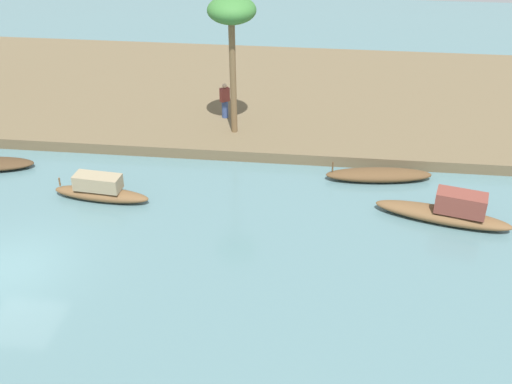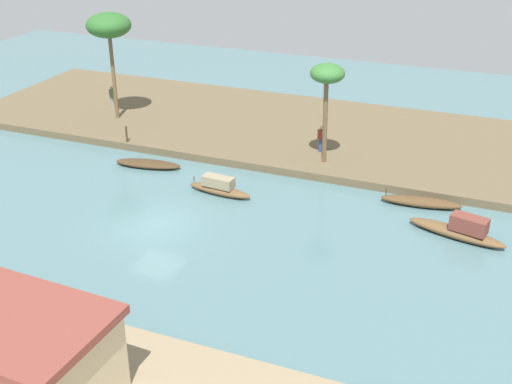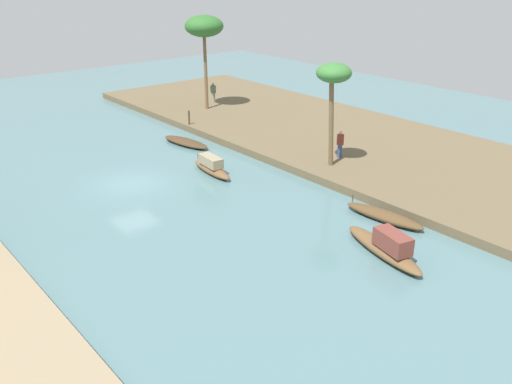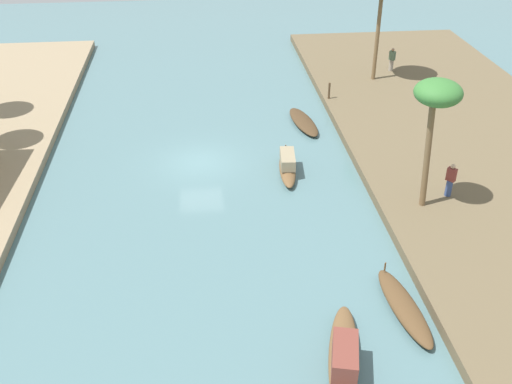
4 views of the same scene
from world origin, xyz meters
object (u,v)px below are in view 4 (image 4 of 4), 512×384
(person_on_near_bank, at_px, (450,181))
(person_by_mooring, at_px, (392,60))
(sampan_with_tall_canopy, at_px, (404,307))
(mooring_post, at_px, (329,91))
(sampan_near_left_bank, at_px, (303,122))
(sampan_with_red_awning, at_px, (344,357))
(palm_tree_left_near, at_px, (437,98))
(sampan_foreground, at_px, (287,166))

(person_on_near_bank, bearing_deg, person_by_mooring, -47.37)
(sampan_with_tall_canopy, height_order, mooring_post, mooring_post)
(sampan_near_left_bank, distance_m, mooring_post, 3.75)
(sampan_with_red_awning, xyz_separation_m, mooring_post, (22.54, -4.24, 0.58))
(mooring_post, bearing_deg, person_on_near_bank, -165.58)
(sampan_near_left_bank, height_order, person_by_mooring, person_by_mooring)
(mooring_post, bearing_deg, palm_tree_left_near, -173.29)
(sampan_with_tall_canopy, distance_m, palm_tree_left_near, 9.25)
(sampan_foreground, distance_m, palm_tree_left_near, 9.26)
(sampan_with_red_awning, relative_size, mooring_post, 4.72)
(sampan_with_tall_canopy, bearing_deg, person_on_near_bank, -38.31)
(sampan_with_red_awning, bearing_deg, sampan_near_left_bank, 7.98)
(sampan_near_left_bank, distance_m, person_by_mooring, 11.19)
(person_on_near_bank, bearing_deg, palm_tree_left_near, 72.59)
(palm_tree_left_near, bearing_deg, mooring_post, 6.71)
(sampan_with_tall_canopy, relative_size, mooring_post, 4.13)
(person_by_mooring, bearing_deg, person_on_near_bank, -40.95)
(sampan_foreground, height_order, person_on_near_bank, person_on_near_bank)
(mooring_post, xyz_separation_m, palm_tree_left_near, (-13.47, -1.58, 4.98))
(person_by_mooring, relative_size, palm_tree_left_near, 0.27)
(sampan_foreground, bearing_deg, person_by_mooring, -30.87)
(sampan_near_left_bank, bearing_deg, sampan_foreground, 152.96)
(sampan_near_left_bank, distance_m, palm_tree_left_near, 12.65)
(sampan_with_tall_canopy, relative_size, person_on_near_bank, 2.61)
(sampan_foreground, height_order, person_by_mooring, person_by_mooring)
(sampan_near_left_bank, height_order, palm_tree_left_near, palm_tree_left_near)
(sampan_with_red_awning, bearing_deg, sampan_with_tall_canopy, -36.64)
(sampan_with_tall_canopy, bearing_deg, mooring_post, -9.96)
(person_on_near_bank, relative_size, palm_tree_left_near, 0.28)
(sampan_foreground, relative_size, mooring_post, 3.66)
(sampan_with_tall_canopy, xyz_separation_m, palm_tree_left_near, (6.62, -2.86, 5.78))
(person_on_near_bank, height_order, mooring_post, person_on_near_bank)
(sampan_with_red_awning, height_order, sampan_with_tall_canopy, sampan_with_red_awning)
(person_on_near_bank, distance_m, person_by_mooring, 17.80)
(sampan_with_tall_canopy, xyz_separation_m, person_by_mooring, (24.93, -7.05, 1.07))
(sampan_near_left_bank, height_order, person_on_near_bank, person_on_near_bank)
(sampan_with_red_awning, height_order, person_by_mooring, person_by_mooring)
(person_by_mooring, xyz_separation_m, palm_tree_left_near, (-18.31, 4.19, 4.71))
(mooring_post, relative_size, palm_tree_left_near, 0.17)
(sampan_near_left_bank, bearing_deg, mooring_post, -46.49)
(sampan_near_left_bank, xyz_separation_m, person_by_mooring, (7.74, -8.00, 1.11))
(sampan_foreground, height_order, mooring_post, mooring_post)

